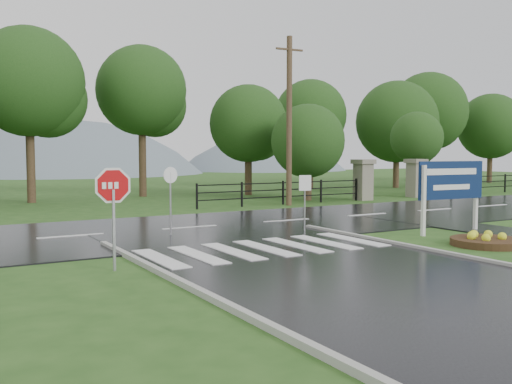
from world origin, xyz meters
TOP-DOWN VIEW (x-y plane):
  - ground at (0.00, 0.00)m, footprint 120.00×120.00m
  - main_road at (0.00, 10.00)m, footprint 90.00×8.00m
  - walkway at (8.50, 4.00)m, footprint 2.20×11.00m
  - crosswalk at (0.00, 5.00)m, footprint 6.50×2.80m
  - pillar_west at (13.00, 16.00)m, footprint 1.00×1.00m
  - pillar_east at (17.00, 16.00)m, footprint 1.00×1.00m
  - fence_west at (7.75, 16.00)m, footprint 9.58×0.08m
  - hills at (3.49, 65.00)m, footprint 102.00×48.00m
  - treeline at (1.00, 24.00)m, footprint 83.20×5.20m
  - stop_sign at (-4.29, 4.40)m, footprint 1.09×0.09m
  - estate_billboard at (6.86, 4.70)m, footprint 2.68×0.28m
  - flower_bed at (5.80, 2.47)m, footprint 2.01×2.01m
  - reg_sign_small at (2.95, 7.33)m, footprint 0.41×0.12m
  - reg_sign_round at (-1.26, 8.61)m, footprint 0.50×0.12m
  - utility_pole_east at (7.77, 15.50)m, footprint 1.47×0.28m
  - entrance_tree_left at (10.33, 17.50)m, footprint 4.03×4.03m
  - entrance_tree_right at (18.58, 17.50)m, footprint 3.23×3.23m

SIDE VIEW (x-z plane):
  - hills at x=3.49m, z-range -39.54..8.46m
  - ground at x=0.00m, z-range 0.00..0.00m
  - main_road at x=0.00m, z-range -0.02..0.02m
  - walkway at x=8.50m, z-range -0.02..0.02m
  - treeline at x=1.00m, z-range -5.00..5.00m
  - crosswalk at x=0.00m, z-range 0.05..0.07m
  - flower_bed at x=5.80m, z-range -0.05..0.35m
  - fence_west at x=7.75m, z-range 0.12..1.32m
  - pillar_west at x=13.00m, z-range 0.06..2.30m
  - pillar_east at x=17.00m, z-range 0.06..2.30m
  - reg_sign_small at x=2.95m, z-range 0.42..2.30m
  - reg_sign_round at x=-1.26m, z-range 0.29..2.47m
  - estate_billboard at x=6.86m, z-range 0.44..2.78m
  - stop_sign at x=-4.29m, z-range 0.49..2.95m
  - entrance_tree_left at x=10.33m, z-range 0.60..5.87m
  - entrance_tree_right at x=18.58m, z-range 0.92..6.06m
  - utility_pole_east at x=7.77m, z-range 0.07..8.35m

